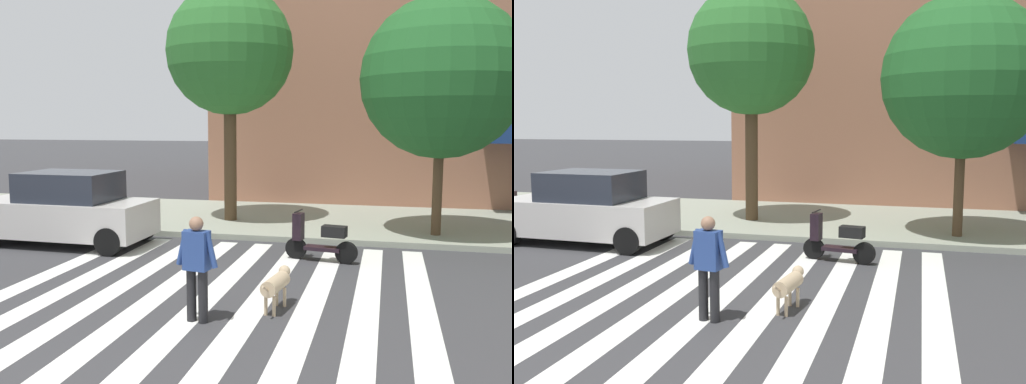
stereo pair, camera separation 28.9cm
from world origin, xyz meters
TOP-DOWN VIEW (x-y plane):
  - ground_plane at (0.00, 5.75)m, footprint 160.00×160.00m
  - sidewalk_far at (0.00, 14.51)m, footprint 80.00×6.00m
  - crosswalk_stripes at (1.08, 5.75)m, footprint 7.65×10.91m
  - parked_car_behind_first at (-3.74, 10.09)m, footprint 4.36×2.04m
  - parked_scooter at (2.67, 9.81)m, footprint 1.63×0.58m
  - street_tree_nearest at (-0.48, 13.64)m, footprint 3.71×3.71m
  - street_tree_middle at (5.32, 12.68)m, footprint 4.07×4.07m
  - pedestrian_dog_walker at (1.28, 5.59)m, footprint 0.71×0.29m
  - dog_on_leash at (2.36, 6.41)m, footprint 0.37×1.13m

SIDE VIEW (x-z plane):
  - ground_plane at x=0.00m, z-range 0.00..0.00m
  - crosswalk_stripes at x=1.08m, z-range 0.00..0.01m
  - sidewalk_far at x=0.00m, z-range 0.00..0.15m
  - dog_on_leash at x=2.36m, z-range 0.12..0.77m
  - parked_scooter at x=2.67m, z-range -0.08..1.03m
  - parked_car_behind_first at x=-3.74m, z-range -0.04..1.79m
  - pedestrian_dog_walker at x=1.28m, z-range 0.11..1.75m
  - street_tree_middle at x=5.32m, z-range 1.13..7.17m
  - street_tree_nearest at x=-0.48m, z-range 1.67..8.48m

